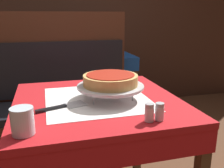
# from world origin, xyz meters

# --- Properties ---
(dining_table_front) EXTENTS (0.84, 0.84, 0.77)m
(dining_table_front) POSITION_xyz_m (0.00, 0.00, 0.67)
(dining_table_front) COLOR red
(dining_table_front) RESTS_ON ground_plane
(dining_table_rear) EXTENTS (0.70, 0.70, 0.77)m
(dining_table_rear) POSITION_xyz_m (0.35, 1.51, 0.66)
(dining_table_rear) COLOR #194799
(dining_table_rear) RESTS_ON ground_plane
(booth_bench) EXTENTS (1.34, 0.49, 1.22)m
(booth_bench) POSITION_xyz_m (-0.19, 0.87, 0.35)
(booth_bench) COLOR #4C2819
(booth_bench) RESTS_ON ground_plane
(back_wall_panel) EXTENTS (6.00, 0.04, 2.40)m
(back_wall_panel) POSITION_xyz_m (0.00, 1.97, 1.20)
(back_wall_panel) COLOR #3D2319
(back_wall_panel) RESTS_ON ground_plane
(pizza_pan_stand) EXTENTS (0.34, 0.34, 0.07)m
(pizza_pan_stand) POSITION_xyz_m (0.07, -0.02, 0.83)
(pizza_pan_stand) COLOR #ADADB2
(pizza_pan_stand) RESTS_ON dining_table_front
(deep_dish_pizza) EXTENTS (0.28, 0.28, 0.06)m
(deep_dish_pizza) POSITION_xyz_m (0.07, -0.02, 0.87)
(deep_dish_pizza) COLOR tan
(deep_dish_pizza) RESTS_ON pizza_pan_stand
(pizza_server) EXTENTS (0.25, 0.12, 0.01)m
(pizza_server) POSITION_xyz_m (-0.18, -0.08, 0.77)
(pizza_server) COLOR #BCBCC1
(pizza_server) RESTS_ON dining_table_front
(water_glass_near) EXTENTS (0.08, 0.08, 0.10)m
(water_glass_near) POSITION_xyz_m (-0.34, -0.32, 0.82)
(water_glass_near) COLOR silver
(water_glass_near) RESTS_ON dining_table_front
(salt_shaker) EXTENTS (0.04, 0.04, 0.08)m
(salt_shaker) POSITION_xyz_m (0.15, -0.33, 0.80)
(salt_shaker) COLOR silver
(salt_shaker) RESTS_ON dining_table_front
(pepper_shaker) EXTENTS (0.04, 0.04, 0.07)m
(pepper_shaker) POSITION_xyz_m (0.19, -0.33, 0.80)
(pepper_shaker) COLOR silver
(pepper_shaker) RESTS_ON dining_table_front
(condiment_caddy) EXTENTS (0.13, 0.13, 0.17)m
(condiment_caddy) POSITION_xyz_m (0.30, 1.45, 0.81)
(condiment_caddy) COLOR black
(condiment_caddy) RESTS_ON dining_table_rear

